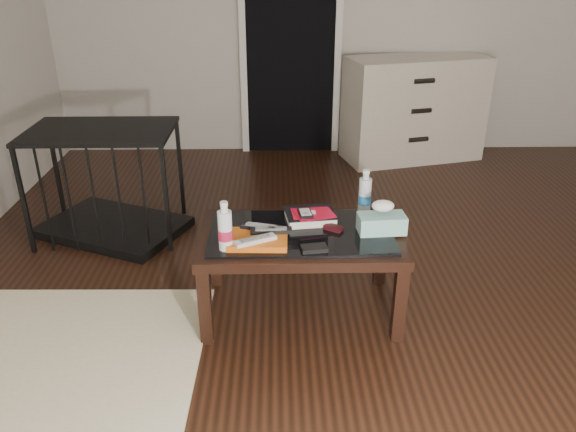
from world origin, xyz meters
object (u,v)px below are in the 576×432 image
textbook (310,216)px  tissue_box (382,223)px  coffee_table (301,243)px  dresser (414,109)px  pet_crate (110,200)px  water_bottle_right (365,191)px  water_bottle_left (225,226)px

textbook → tissue_box: tissue_box is taller
coffee_table → textbook: size_ratio=4.00×
dresser → pet_crate: 2.75m
pet_crate → water_bottle_right: bearing=-0.5°
coffee_table → water_bottle_right: water_bottle_right is taller
tissue_box → water_bottle_left: bearing=-172.0°
coffee_table → dresser: bearing=65.3°
water_bottle_left → tissue_box: bearing=12.0°
dresser → pet_crate: size_ratio=1.21×
textbook → dresser: bearing=58.1°
water_bottle_left → tissue_box: 0.77m
water_bottle_right → water_bottle_left: bearing=-150.9°
water_bottle_right → textbook: bearing=-162.5°
textbook → tissue_box: size_ratio=1.09×
pet_crate → water_bottle_right: size_ratio=4.48×
water_bottle_right → tissue_box: water_bottle_right is taller
dresser → textbook: bearing=-129.0°
water_bottle_right → tissue_box: (0.05, -0.23, -0.07)m
coffee_table → dresser: dresser is taller
coffee_table → dresser: (1.10, 2.40, 0.05)m
coffee_table → water_bottle_left: water_bottle_left is taller
pet_crate → water_bottle_right: 1.76m
coffee_table → pet_crate: 1.55m
dresser → water_bottle_left: size_ratio=5.40×
textbook → water_bottle_left: bearing=-151.0°
dresser → coffee_table: bearing=-128.9°
pet_crate → water_bottle_left: 1.45m
dresser → textbook: dresser is taller
coffee_table → tissue_box: (0.40, -0.01, 0.11)m
dresser → textbook: size_ratio=5.14×
pet_crate → tissue_box: pet_crate is taller
textbook → water_bottle_right: 0.32m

